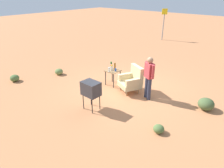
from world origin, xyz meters
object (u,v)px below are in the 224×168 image
object	(u,v)px
person_standing	(149,76)
flower_vase	(111,67)
side_table	(113,72)
tv_on_stand	(91,89)
bottle_tall_amber	(115,66)
bottle_short_clear	(109,70)
soda_can_blue	(116,70)
bottle_wine_green	(111,65)
armchair	(132,80)
road_sign	(164,23)

from	to	relation	value
person_standing	flower_vase	world-z (taller)	person_standing
side_table	tv_on_stand	bearing A→B (deg)	-70.14
bottle_tall_amber	bottle_short_clear	distance (m)	0.37
side_table	soda_can_blue	bearing A→B (deg)	-3.47
soda_can_blue	flower_vase	xyz separation A→B (m)	(-0.19, -0.05, 0.09)
bottle_short_clear	bottle_tall_amber	bearing A→B (deg)	87.55
bottle_short_clear	soda_can_blue	bearing A→B (deg)	53.62
bottle_tall_amber	bottle_wine_green	xyz separation A→B (m)	(-0.17, -0.05, 0.01)
bottle_wine_green	soda_can_blue	world-z (taller)	bottle_wine_green
bottle_tall_amber	bottle_wine_green	world-z (taller)	bottle_wine_green
tv_on_stand	soda_can_blue	size ratio (longest dim) A/B	8.44
armchair	side_table	size ratio (longest dim) A/B	1.58
bottle_tall_amber	side_table	bearing A→B (deg)	-91.77
side_table	bottle_tall_amber	distance (m)	0.28
person_standing	soda_can_blue	size ratio (longest dim) A/B	13.44
side_table	tv_on_stand	distance (m)	2.14
armchair	bottle_tall_amber	xyz separation A→B (m)	(-0.99, 0.13, 0.32)
armchair	person_standing	world-z (taller)	person_standing
side_table	soda_can_blue	distance (m)	0.23
armchair	flower_vase	world-z (taller)	armchair
road_sign	bottle_short_clear	xyz separation A→B (m)	(2.47, -9.51, -0.61)
armchair	bottle_tall_amber	world-z (taller)	armchair
bottle_wine_green	flower_vase	bearing A→B (deg)	-46.04
road_sign	tv_on_stand	bearing A→B (deg)	-74.13
bottle_wine_green	soda_can_blue	bearing A→B (deg)	-16.23
armchair	soda_can_blue	distance (m)	0.87
bottle_tall_amber	armchair	bearing A→B (deg)	-7.23
flower_vase	armchair	bearing A→B (deg)	3.26
road_sign	flower_vase	xyz separation A→B (m)	(2.45, -9.33, -0.56)
bottle_tall_amber	soda_can_blue	distance (m)	0.22
side_table	flower_vase	bearing A→B (deg)	-118.67
armchair	bottle_short_clear	size ratio (longest dim) A/B	5.30
bottle_short_clear	soda_can_blue	xyz separation A→B (m)	(0.17, 0.23, -0.04)
person_standing	bottle_tall_amber	world-z (taller)	person_standing
side_table	road_sign	world-z (taller)	road_sign
bottle_tall_amber	soda_can_blue	bearing A→B (deg)	-42.41
bottle_wine_green	flower_vase	world-z (taller)	bottle_wine_green
tv_on_stand	person_standing	xyz separation A→B (m)	(1.08, 1.91, 0.16)
side_table	bottle_short_clear	bearing A→B (deg)	-92.82
side_table	soda_can_blue	world-z (taller)	soda_can_blue
armchair	person_standing	distance (m)	0.92
person_standing	road_sign	bearing A→B (deg)	114.56
bottle_short_clear	side_table	bearing A→B (deg)	87.18
tv_on_stand	road_sign	xyz separation A→B (m)	(-3.20, 11.27, 0.60)
road_sign	flower_vase	world-z (taller)	road_sign
tv_on_stand	road_sign	size ratio (longest dim) A/B	0.42
road_sign	bottle_tall_amber	xyz separation A→B (m)	(2.49, -9.14, -0.56)
bottle_wine_green	flower_vase	size ratio (longest dim) A/B	1.21
tv_on_stand	soda_can_blue	distance (m)	2.07
road_sign	soda_can_blue	distance (m)	9.67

